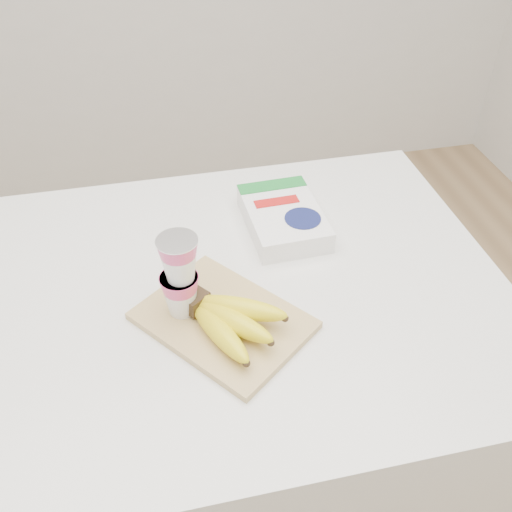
% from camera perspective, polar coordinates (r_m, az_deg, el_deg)
% --- Properties ---
extents(room, '(4.00, 4.00, 4.00)m').
position_cam_1_polar(room, '(0.95, -9.00, 11.78)').
color(room, tan).
rests_on(room, ground).
extents(table, '(1.33, 0.88, 0.99)m').
position_cam_1_polar(table, '(1.55, -5.65, -17.11)').
color(table, white).
rests_on(table, ground).
extents(cutting_board, '(0.36, 0.38, 0.02)m').
position_cam_1_polar(cutting_board, '(1.09, -3.30, -6.45)').
color(cutting_board, tan).
rests_on(cutting_board, table).
extents(bananas, '(0.20, 0.21, 0.07)m').
position_cam_1_polar(bananas, '(1.05, -2.79, -6.31)').
color(bananas, '#382816').
rests_on(bananas, cutting_board).
extents(yogurt_stack, '(0.08, 0.08, 0.17)m').
position_cam_1_polar(yogurt_stack, '(1.04, -7.67, -1.84)').
color(yogurt_stack, white).
rests_on(yogurt_stack, cutting_board).
extents(cereal_box, '(0.17, 0.25, 0.05)m').
position_cam_1_polar(cereal_box, '(1.31, 2.75, 3.86)').
color(cereal_box, white).
rests_on(cereal_box, table).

